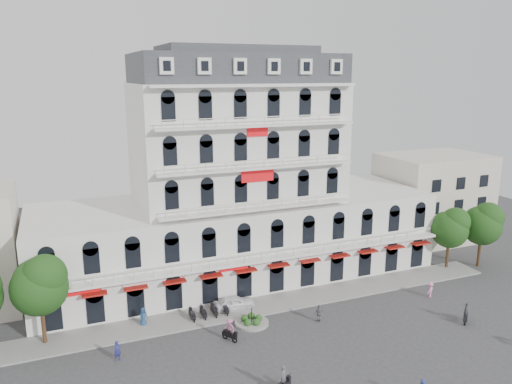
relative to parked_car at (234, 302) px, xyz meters
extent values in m
plane|color=#38383A|center=(3.48, -9.50, -0.71)|extent=(120.00, 120.00, 0.00)
cube|color=gray|center=(3.48, -0.50, -0.63)|extent=(53.00, 4.00, 0.16)
cube|color=silver|center=(3.48, 8.50, 3.79)|extent=(45.00, 14.00, 9.00)
cube|color=silver|center=(3.48, 8.50, 14.79)|extent=(22.00, 12.00, 13.00)
cube|color=#2D3035|center=(3.48, 8.50, 22.79)|extent=(21.56, 11.76, 3.00)
cube|color=#2D3035|center=(3.48, 8.50, 24.69)|extent=(15.84, 8.64, 0.80)
cube|color=#A71B14|center=(3.48, 1.00, 2.79)|extent=(40.50, 1.00, 0.15)
cube|color=red|center=(3.48, 2.38, 12.29)|extent=(3.50, 0.10, 1.40)
cube|color=beige|center=(33.48, 10.50, 5.29)|extent=(14.00, 10.00, 12.00)
cylinder|color=gray|center=(0.48, -3.50, -0.59)|extent=(3.20, 3.20, 0.24)
cylinder|color=black|center=(0.48, -3.50, 0.19)|extent=(0.08, 0.08, 1.40)
sphere|color=#22531B|center=(1.18, -3.50, -0.26)|extent=(0.70, 0.70, 0.70)
sphere|color=#22531B|center=(0.70, -2.84, -0.26)|extent=(0.70, 0.70, 0.70)
sphere|color=#22531B|center=(-0.08, -3.08, -0.26)|extent=(0.70, 0.70, 0.70)
sphere|color=#22531B|center=(-0.10, -3.90, -0.26)|extent=(0.70, 0.70, 0.70)
sphere|color=#22531B|center=(0.67, -4.17, -0.26)|extent=(0.70, 0.70, 0.70)
cylinder|color=#382314|center=(-17.52, 0.00, 1.16)|extent=(0.36, 0.36, 3.74)
sphere|color=#1A3C13|center=(-17.52, 0.00, 4.56)|extent=(4.76, 4.76, 4.76)
sphere|color=#1A3C13|center=(-17.02, -0.30, 5.67)|extent=(3.74, 3.74, 3.74)
sphere|color=#1A3C13|center=(-17.92, 0.30, 5.24)|extent=(3.40, 3.40, 3.40)
cylinder|color=#382314|center=(27.48, 0.50, 1.01)|extent=(0.36, 0.36, 3.43)
sphere|color=#1A3C13|center=(27.48, 0.50, 4.13)|extent=(4.37, 4.37, 4.37)
sphere|color=#1A3C13|center=(27.98, 0.20, 5.14)|extent=(3.43, 3.43, 3.43)
sphere|color=#1A3C13|center=(27.08, 0.80, 4.75)|extent=(3.12, 3.12, 3.12)
cylinder|color=#382314|center=(31.48, -0.50, 1.12)|extent=(0.36, 0.36, 3.65)
sphere|color=#1A3C13|center=(31.48, -0.50, 4.44)|extent=(4.65, 4.65, 4.65)
sphere|color=#1A3C13|center=(31.98, -0.80, 5.52)|extent=(3.65, 3.65, 3.65)
sphere|color=#1A3C13|center=(31.08, -0.20, 5.10)|extent=(3.32, 3.32, 3.32)
imported|color=white|center=(0.00, 0.00, 0.00)|extent=(4.18, 1.74, 1.41)
imported|color=#53545A|center=(-1.17, -14.01, 0.63)|extent=(0.77, 0.70, 1.77)
cube|color=black|center=(19.33, -10.86, -0.16)|extent=(1.32, 1.29, 0.35)
torus|color=black|center=(18.93, -11.24, -0.43)|extent=(0.52, 0.50, 0.60)
torus|color=black|center=(19.73, -10.48, -0.43)|extent=(0.52, 0.50, 0.60)
imported|color=slate|center=(19.33, -10.86, 0.54)|extent=(0.94, 0.93, 1.60)
cube|color=black|center=(-2.44, -5.56, -0.16)|extent=(1.07, 1.47, 0.35)
torus|color=black|center=(-2.16, -6.03, -0.43)|extent=(0.41, 0.58, 0.60)
torus|color=black|center=(-2.72, -5.08, -0.43)|extent=(0.41, 0.58, 0.60)
imported|color=#BB6391|center=(-2.44, -5.56, 0.56)|extent=(1.06, 1.21, 1.63)
imported|color=navy|center=(-9.00, 0.00, 0.20)|extent=(1.04, 0.86, 1.82)
imported|color=slate|center=(6.58, -5.46, 0.15)|extent=(1.01, 0.43, 1.71)
imported|color=pink|center=(19.99, -5.23, 0.14)|extent=(1.25, 1.05, 1.68)
imported|color=navy|center=(-11.97, -5.00, 0.15)|extent=(0.73, 0.61, 1.71)
camera|label=1|loc=(-15.30, -43.27, 22.32)|focal=35.00mm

